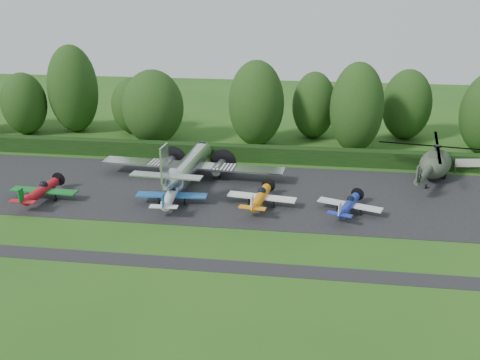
# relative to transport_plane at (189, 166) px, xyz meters

# --- Properties ---
(ground) EXTENTS (160.00, 160.00, 0.00)m
(ground) POSITION_rel_transport_plane_xyz_m (3.17, -12.50, -1.92)
(ground) COLOR #245618
(ground) RESTS_ON ground
(apron) EXTENTS (70.00, 18.00, 0.01)m
(apron) POSITION_rel_transport_plane_xyz_m (3.17, -2.50, -1.91)
(apron) COLOR black
(apron) RESTS_ON ground
(taxiway_verge) EXTENTS (70.00, 2.00, 0.00)m
(taxiway_verge) POSITION_rel_transport_plane_xyz_m (3.17, -18.50, -1.91)
(taxiway_verge) COLOR black
(taxiway_verge) RESTS_ON ground
(hedgerow) EXTENTS (90.00, 1.60, 2.00)m
(hedgerow) POSITION_rel_transport_plane_xyz_m (3.17, 8.50, -1.92)
(hedgerow) COLOR black
(hedgerow) RESTS_ON ground
(transport_plane) EXTENTS (21.45, 16.45, 6.87)m
(transport_plane) POSITION_rel_transport_plane_xyz_m (0.00, 0.00, 0.00)
(transport_plane) COLOR silver
(transport_plane) RESTS_ON ground
(light_plane_red) EXTENTS (7.21, 7.58, 2.77)m
(light_plane_red) POSITION_rel_transport_plane_xyz_m (-13.90, -7.68, -0.76)
(light_plane_red) COLOR #AE1018
(light_plane_red) RESTS_ON ground
(light_plane_white) EXTENTS (7.26, 7.64, 2.79)m
(light_plane_white) POSITION_rel_transport_plane_xyz_m (-0.26, -7.02, -0.75)
(light_plane_white) COLOR white
(light_plane_white) RESTS_ON ground
(light_plane_orange) EXTENTS (7.02, 7.39, 2.70)m
(light_plane_orange) POSITION_rel_transport_plane_xyz_m (8.84, -6.16, -0.79)
(light_plane_orange) COLOR orange
(light_plane_orange) RESTS_ON ground
(light_plane_blue) EXTENTS (6.36, 6.69, 2.45)m
(light_plane_blue) POSITION_rel_transport_plane_xyz_m (17.57, -6.70, -0.90)
(light_plane_blue) COLOR #1B2DA7
(light_plane_blue) RESTS_ON ground
(helicopter) EXTENTS (12.89, 15.09, 4.15)m
(helicopter) POSITION_rel_transport_plane_xyz_m (27.85, 4.51, 0.31)
(helicopter) COLOR #343E30
(helicopter) RESTS_ON ground
(sign_board) EXTENTS (3.22, 0.12, 1.81)m
(sign_board) POSITION_rel_transport_plane_xyz_m (32.30, 7.38, -0.69)
(sign_board) COLOR #3F3326
(sign_board) RESTS_ON ground
(tree_0) EXTENTS (7.61, 7.61, 11.76)m
(tree_0) POSITION_rel_transport_plane_xyz_m (5.97, 15.65, 3.95)
(tree_0) COLOR black
(tree_0) RESTS_ON ground
(tree_1) EXTENTS (7.34, 7.34, 12.98)m
(tree_1) POSITION_rel_transport_plane_xyz_m (-21.87, 19.11, 4.56)
(tree_1) COLOR black
(tree_1) RESTS_ON ground
(tree_3) EXTENTS (8.48, 8.48, 10.34)m
(tree_3) POSITION_rel_transport_plane_xyz_m (-8.31, 14.57, 3.25)
(tree_3) COLOR black
(tree_3) RESTS_ON ground
(tree_4) EXTENTS (6.94, 6.94, 10.04)m
(tree_4) POSITION_rel_transport_plane_xyz_m (26.90, 21.80, 3.09)
(tree_4) COLOR black
(tree_4) RESTS_ON ground
(tree_5) EXTENTS (6.21, 6.21, 8.29)m
(tree_5) POSITION_rel_transport_plane_xyz_m (-12.94, 19.40, 2.22)
(tree_5) COLOR black
(tree_5) RESTS_ON ground
(tree_7) EXTENTS (6.20, 6.20, 9.63)m
(tree_7) POSITION_rel_transport_plane_xyz_m (13.77, 20.45, 2.88)
(tree_7) COLOR black
(tree_7) RESTS_ON ground
(tree_8) EXTENTS (7.01, 7.01, 11.95)m
(tree_8) POSITION_rel_transport_plane_xyz_m (19.35, 14.51, 4.05)
(tree_8) COLOR black
(tree_8) RESTS_ON ground
(tree_9) EXTENTS (6.53, 6.53, 9.14)m
(tree_9) POSITION_rel_transport_plane_xyz_m (-28.69, 16.85, 2.64)
(tree_9) COLOR black
(tree_9) RESTS_ON ground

